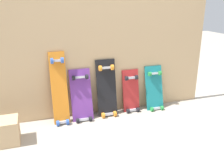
# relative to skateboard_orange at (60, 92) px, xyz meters

# --- Properties ---
(ground_plane) EXTENTS (12.00, 12.00, 0.00)m
(ground_plane) POSITION_rel_skateboard_orange_xyz_m (0.57, 0.05, -0.34)
(ground_plane) COLOR #A89E8E
(plywood_wall_panel) EXTENTS (2.38, 0.04, 1.42)m
(plywood_wall_panel) POSITION_rel_skateboard_orange_xyz_m (0.57, 0.12, 0.37)
(plywood_wall_panel) COLOR tan
(plywood_wall_panel) RESTS_ON ground
(skateboard_orange) EXTENTS (0.17, 0.22, 0.82)m
(skateboard_orange) POSITION_rel_skateboard_orange_xyz_m (0.00, 0.00, 0.00)
(skateboard_orange) COLOR orange
(skateboard_orange) RESTS_ON ground
(skateboard_purple) EXTENTS (0.23, 0.22, 0.62)m
(skateboard_purple) POSITION_rel_skateboard_orange_xyz_m (0.23, -0.00, -0.10)
(skateboard_purple) COLOR #6B338C
(skateboard_purple) RESTS_ON ground
(skateboard_black) EXTENTS (0.22, 0.19, 0.70)m
(skateboard_black) POSITION_rel_skateboard_orange_xyz_m (0.52, 0.02, -0.06)
(skateboard_black) COLOR black
(skateboard_black) RESTS_ON ground
(skateboard_red) EXTENTS (0.20, 0.16, 0.56)m
(skateboard_red) POSITION_rel_skateboard_orange_xyz_m (0.82, 0.03, -0.13)
(skateboard_red) COLOR #B22626
(skateboard_red) RESTS_ON ground
(skateboard_teal) EXTENTS (0.21, 0.20, 0.58)m
(skateboard_teal) POSITION_rel_skateboard_orange_xyz_m (1.11, 0.01, -0.12)
(skateboard_teal) COLOR #197A7F
(skateboard_teal) RESTS_ON ground
(wooden_crate) EXTENTS (0.23, 0.23, 0.23)m
(wooden_crate) POSITION_rel_skateboard_orange_xyz_m (-0.53, -0.27, -0.23)
(wooden_crate) COLOR tan
(wooden_crate) RESTS_ON ground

